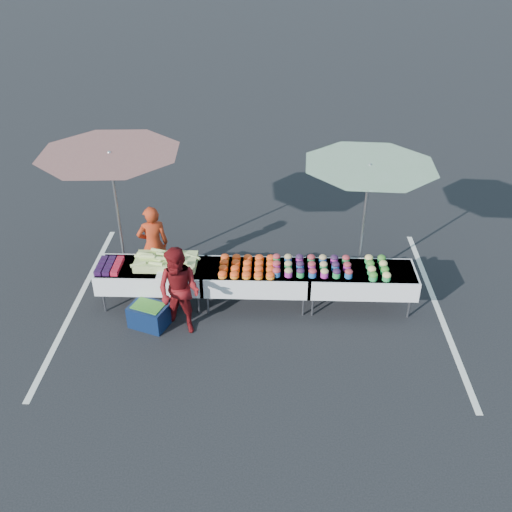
{
  "coord_description": "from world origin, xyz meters",
  "views": [
    {
      "loc": [
        0.27,
        -8.17,
        6.05
      ],
      "look_at": [
        0.0,
        0.0,
        1.0
      ],
      "focal_mm": 40.0,
      "sensor_mm": 36.0,
      "label": 1
    }
  ],
  "objects_px": {
    "vendor": "(153,245)",
    "storage_bin": "(149,315)",
    "customer": "(179,291)",
    "table_right": "(361,278)",
    "table_center": "(256,277)",
    "table_left": "(152,275)",
    "umbrella_left": "(111,164)",
    "umbrella_right": "(369,176)"
  },
  "relations": [
    {
      "from": "table_left",
      "to": "umbrella_right",
      "type": "distance_m",
      "value": 4.08
    },
    {
      "from": "customer",
      "to": "table_right",
      "type": "bearing_deg",
      "value": 34.42
    },
    {
      "from": "table_right",
      "to": "table_left",
      "type": "bearing_deg",
      "value": 180.0
    },
    {
      "from": "vendor",
      "to": "storage_bin",
      "type": "distance_m",
      "value": 1.47
    },
    {
      "from": "vendor",
      "to": "storage_bin",
      "type": "relative_size",
      "value": 2.11
    },
    {
      "from": "table_center",
      "to": "vendor",
      "type": "bearing_deg",
      "value": 159.69
    },
    {
      "from": "vendor",
      "to": "customer",
      "type": "height_order",
      "value": "customer"
    },
    {
      "from": "umbrella_right",
      "to": "vendor",
      "type": "bearing_deg",
      "value": -178.51
    },
    {
      "from": "table_left",
      "to": "table_center",
      "type": "bearing_deg",
      "value": 0.0
    },
    {
      "from": "vendor",
      "to": "umbrella_left",
      "type": "xyz_separation_m",
      "value": [
        -0.6,
        0.1,
        1.52
      ]
    },
    {
      "from": "table_left",
      "to": "vendor",
      "type": "xyz_separation_m",
      "value": [
        -0.1,
        0.7,
        0.19
      ]
    },
    {
      "from": "umbrella_left",
      "to": "table_left",
      "type": "bearing_deg",
      "value": -48.81
    },
    {
      "from": "vendor",
      "to": "umbrella_left",
      "type": "bearing_deg",
      "value": -28.21
    },
    {
      "from": "vendor",
      "to": "customer",
      "type": "xyz_separation_m",
      "value": [
        0.68,
        -1.45,
        0.0
      ]
    },
    {
      "from": "umbrella_left",
      "to": "umbrella_right",
      "type": "relative_size",
      "value": 1.07
    },
    {
      "from": "table_center",
      "to": "storage_bin",
      "type": "height_order",
      "value": "table_center"
    },
    {
      "from": "umbrella_left",
      "to": "storage_bin",
      "type": "xyz_separation_m",
      "value": [
        0.73,
        -1.45,
        -2.09
      ]
    },
    {
      "from": "table_center",
      "to": "umbrella_right",
      "type": "xyz_separation_m",
      "value": [
        1.89,
        0.8,
        1.56
      ]
    },
    {
      "from": "table_center",
      "to": "vendor",
      "type": "relative_size",
      "value": 1.21
    },
    {
      "from": "vendor",
      "to": "table_center",
      "type": "bearing_deg",
      "value": 140.73
    },
    {
      "from": "table_left",
      "to": "vendor",
      "type": "bearing_deg",
      "value": 97.8
    },
    {
      "from": "umbrella_right",
      "to": "table_left",
      "type": "bearing_deg",
      "value": -167.76
    },
    {
      "from": "vendor",
      "to": "umbrella_left",
      "type": "height_order",
      "value": "umbrella_left"
    },
    {
      "from": "table_right",
      "to": "umbrella_left",
      "type": "bearing_deg",
      "value": 169.46
    },
    {
      "from": "table_left",
      "to": "table_center",
      "type": "xyz_separation_m",
      "value": [
        1.8,
        0.0,
        0.0
      ]
    },
    {
      "from": "table_center",
      "to": "umbrella_left",
      "type": "bearing_deg",
      "value": 162.26
    },
    {
      "from": "table_left",
      "to": "table_center",
      "type": "relative_size",
      "value": 1.0
    },
    {
      "from": "table_right",
      "to": "customer",
      "type": "height_order",
      "value": "customer"
    },
    {
      "from": "table_center",
      "to": "customer",
      "type": "xyz_separation_m",
      "value": [
        -1.21,
        -0.75,
        0.19
      ]
    },
    {
      "from": "table_left",
      "to": "umbrella_right",
      "type": "relative_size",
      "value": 0.63
    },
    {
      "from": "table_left",
      "to": "storage_bin",
      "type": "bearing_deg",
      "value": -87.25
    },
    {
      "from": "customer",
      "to": "umbrella_left",
      "type": "xyz_separation_m",
      "value": [
        -1.29,
        1.55,
        1.52
      ]
    },
    {
      "from": "vendor",
      "to": "storage_bin",
      "type": "xyz_separation_m",
      "value": [
        0.13,
        -1.35,
        -0.56
      ]
    },
    {
      "from": "umbrella_right",
      "to": "storage_bin",
      "type": "relative_size",
      "value": 4.05
    },
    {
      "from": "umbrella_right",
      "to": "table_center",
      "type": "bearing_deg",
      "value": -157.02
    },
    {
      "from": "umbrella_left",
      "to": "storage_bin",
      "type": "height_order",
      "value": "umbrella_left"
    },
    {
      "from": "table_center",
      "to": "table_right",
      "type": "distance_m",
      "value": 1.8
    },
    {
      "from": "customer",
      "to": "umbrella_left",
      "type": "distance_m",
      "value": 2.53
    },
    {
      "from": "table_center",
      "to": "umbrella_right",
      "type": "relative_size",
      "value": 0.63
    },
    {
      "from": "table_center",
      "to": "umbrella_left",
      "type": "distance_m",
      "value": 3.13
    },
    {
      "from": "table_left",
      "to": "vendor",
      "type": "height_order",
      "value": "vendor"
    },
    {
      "from": "table_right",
      "to": "umbrella_left",
      "type": "height_order",
      "value": "umbrella_left"
    }
  ]
}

